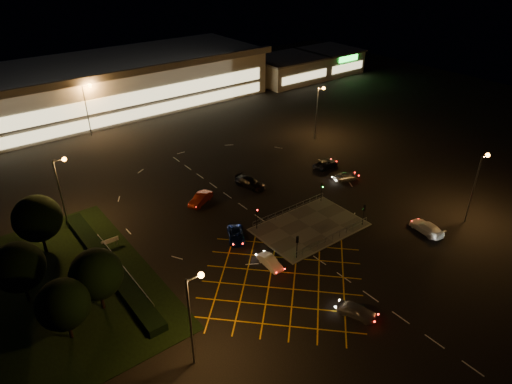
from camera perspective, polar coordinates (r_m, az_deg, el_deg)
ground at (r=62.49m, az=4.14°, el=-4.23°), size 180.00×180.00×0.00m
pedestrian_island at (r=62.41m, az=6.74°, el=-4.36°), size 14.00×9.00×0.12m
grass_verge at (r=56.79m, az=-22.57°, el=-10.74°), size 18.00×30.00×0.08m
hedge at (r=57.34m, az=-17.91°, el=-8.72°), size 2.00×26.00×1.00m
supermarket at (r=110.33m, az=-17.88°, el=12.71°), size 72.00×26.50×10.50m
retail_unit_a at (r=126.87m, az=3.92°, el=15.10°), size 18.80×14.80×6.35m
retail_unit_b at (r=137.62m, az=9.18°, el=15.96°), size 14.80×14.80×6.35m
streetlight_sw at (r=40.86m, az=-7.81°, el=-14.22°), size 1.78×0.56×10.03m
streetlight_se at (r=66.78m, az=25.98°, el=1.47°), size 1.78×0.56×10.03m
streetlight_nw at (r=64.11m, az=-23.11°, el=1.00°), size 1.78×0.56×10.03m
streetlight_ne at (r=87.98m, az=7.85°, el=10.63°), size 1.78×0.56×10.03m
streetlight_far_left at (r=94.42m, az=-20.29°, el=10.40°), size 1.78×0.56×10.03m
streetlight_far_right at (r=113.58m, az=-0.84°, el=15.20°), size 1.78×0.56×10.03m
signal_sw at (r=55.29m, az=5.17°, el=-6.33°), size 0.28×0.30×3.15m
signal_se at (r=62.81m, az=13.35°, el=-2.29°), size 0.28×0.30×3.15m
signal_nw at (r=60.33m, az=0.10°, el=-2.82°), size 0.28×0.30×3.15m
signal_ne at (r=67.29m, az=8.25°, el=0.53°), size 0.28×0.30×3.15m
tree_a at (r=47.69m, az=-22.97°, el=-12.82°), size 5.04×5.04×6.86m
tree_b at (r=53.74m, az=-27.55°, el=-8.32°), size 5.40×5.40×7.35m
tree_c at (r=60.70m, az=-25.67°, el=-3.00°), size 5.76×5.76×7.84m
tree_e at (r=49.61m, az=-19.32°, el=-9.67°), size 5.40×5.40×7.35m
car_near_silver at (r=49.86m, az=12.46°, el=-14.27°), size 3.05×4.37×1.38m
car_queue_white at (r=54.97m, az=1.77°, el=-8.73°), size 1.52×3.84×1.24m
car_left_blue at (r=59.49m, az=-2.50°, el=-5.39°), size 3.98×4.93×1.25m
car_far_dkgrey at (r=71.39m, az=-0.75°, el=1.18°), size 3.40×5.58×1.51m
car_right_silver at (r=74.87m, az=11.12°, el=1.93°), size 4.17×2.62×1.32m
car_circ_red at (r=67.50m, az=-6.95°, el=-0.86°), size 4.78×3.40×1.50m
car_east_grey at (r=78.48m, az=8.71°, el=3.50°), size 4.89×2.52×1.32m
car_approach_white at (r=64.80m, az=20.56°, el=-4.18°), size 2.78×5.22×1.44m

